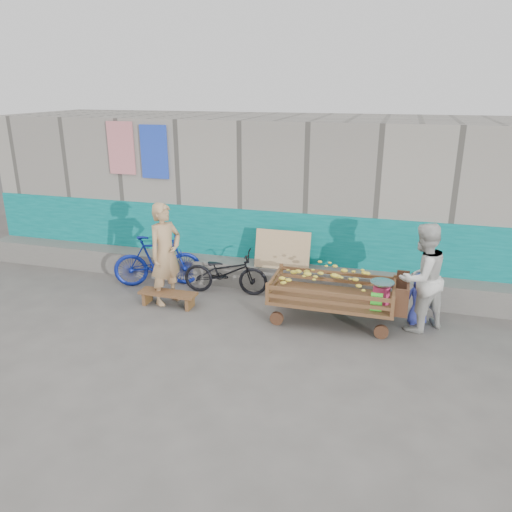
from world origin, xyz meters
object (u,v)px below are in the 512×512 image
(bicycle_dark, at_px, (226,272))
(woman, at_px, (422,277))
(banana_cart, at_px, (330,286))
(vendor_man, at_px, (166,254))
(bench, at_px, (168,296))
(child, at_px, (418,299))
(bicycle_blue, at_px, (158,261))

(bicycle_dark, bearing_deg, woman, -105.02)
(woman, bearing_deg, bicycle_dark, -51.55)
(woman, relative_size, bicycle_dark, 1.11)
(banana_cart, relative_size, vendor_man, 1.20)
(bicycle_dark, bearing_deg, bench, 129.50)
(woman, distance_m, child, 0.46)
(bench, height_order, vendor_man, vendor_man)
(bench, bearing_deg, banana_cart, 3.66)
(bicycle_blue, bearing_deg, child, -116.54)
(banana_cart, bearing_deg, vendor_man, -179.45)
(vendor_man, distance_m, bicycle_dark, 1.17)
(bench, distance_m, vendor_man, 0.72)
(banana_cart, bearing_deg, bicycle_blue, 169.32)
(vendor_man, height_order, woman, vendor_man)
(vendor_man, xyz_separation_m, bicycle_blue, (-0.51, 0.65, -0.39))
(banana_cart, bearing_deg, child, 13.19)
(vendor_man, height_order, bicycle_blue, vendor_man)
(bench, distance_m, child, 4.12)
(bench, xyz_separation_m, bicycle_dark, (0.76, 0.80, 0.22))
(banana_cart, xyz_separation_m, bench, (-2.73, -0.17, -0.43))
(bench, distance_m, woman, 4.15)
(banana_cart, bearing_deg, bench, -176.34)
(vendor_man, distance_m, child, 4.20)
(bench, bearing_deg, woman, 4.55)
(banana_cart, distance_m, bench, 2.77)
(vendor_man, distance_m, bicycle_blue, 0.92)
(bench, relative_size, child, 1.19)
(bench, relative_size, bicycle_blue, 0.62)
(bench, xyz_separation_m, bicycle_blue, (-0.58, 0.80, 0.31))
(bicycle_dark, xyz_separation_m, bicycle_blue, (-1.35, 0.00, 0.09))
(woman, distance_m, bicycle_blue, 4.70)
(bench, height_order, woman, woman)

